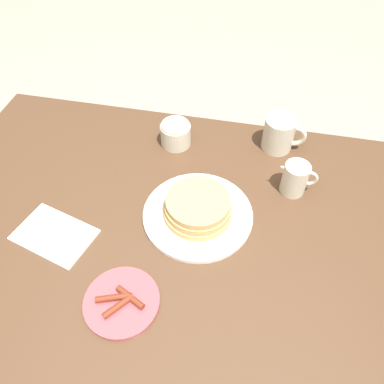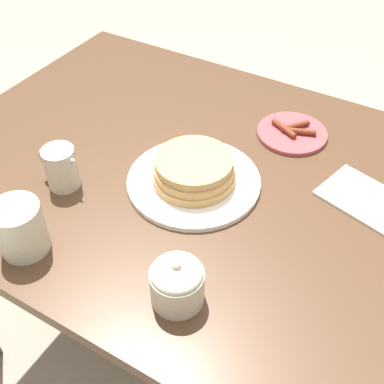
% 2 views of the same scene
% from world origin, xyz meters
% --- Properties ---
extents(ground_plane, '(8.00, 8.00, 0.00)m').
position_xyz_m(ground_plane, '(0.00, 0.00, 0.00)').
color(ground_plane, gray).
extents(dining_table, '(1.34, 0.87, 0.73)m').
position_xyz_m(dining_table, '(0.00, 0.00, 0.61)').
color(dining_table, '#4C3321').
rests_on(dining_table, ground_plane).
extents(pancake_plate, '(0.28, 0.28, 0.07)m').
position_xyz_m(pancake_plate, '(0.06, 0.04, 0.75)').
color(pancake_plate, white).
rests_on(pancake_plate, dining_table).
extents(side_plate_bacon, '(0.17, 0.17, 0.02)m').
position_xyz_m(side_plate_bacon, '(-0.06, -0.23, 0.73)').
color(side_plate_bacon, '#B2474C').
rests_on(side_plate_bacon, dining_table).
extents(coffee_mug, '(0.13, 0.09, 0.10)m').
position_xyz_m(coffee_mug, '(0.24, 0.35, 0.78)').
color(coffee_mug, beige).
rests_on(coffee_mug, dining_table).
extents(creamer_pitcher, '(0.11, 0.07, 0.10)m').
position_xyz_m(creamer_pitcher, '(0.29, 0.18, 0.78)').
color(creamer_pitcher, beige).
rests_on(creamer_pitcher, dining_table).
extents(sugar_bowl, '(0.09, 0.09, 0.10)m').
position_xyz_m(sugar_bowl, '(-0.06, 0.30, 0.77)').
color(sugar_bowl, beige).
rests_on(sugar_bowl, dining_table).
extents(napkin, '(0.21, 0.17, 0.01)m').
position_xyz_m(napkin, '(-0.28, -0.09, 0.73)').
color(napkin, white).
rests_on(napkin, dining_table).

